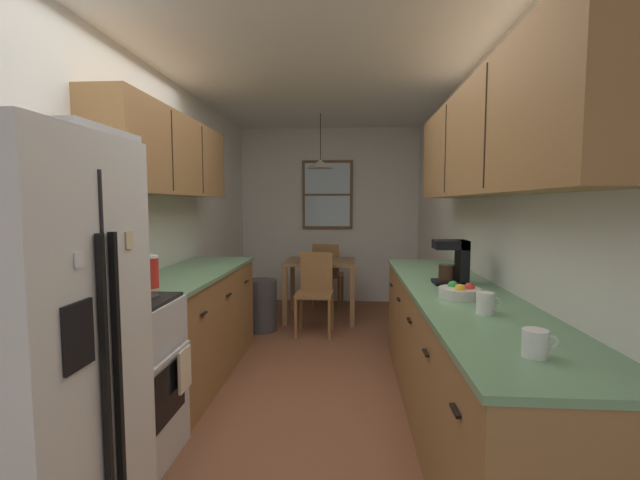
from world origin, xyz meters
TOP-DOWN VIEW (x-y plane):
  - ground_plane at (0.00, 1.00)m, footprint 12.00×12.00m
  - wall_left at (-1.35, 1.00)m, footprint 0.10×9.00m
  - wall_right at (1.35, 1.00)m, footprint 0.10×9.00m
  - wall_back at (0.00, 3.65)m, footprint 4.40×0.10m
  - ceiling_slab at (0.00, 1.00)m, footprint 4.40×9.00m
  - refrigerator at (-0.94, -1.25)m, footprint 0.75×0.73m
  - stove_range at (-0.99, -0.54)m, footprint 0.66×0.65m
  - microwave_over_range at (-1.11, -0.54)m, footprint 0.39×0.61m
  - counter_left at (-1.00, 0.70)m, footprint 0.64×1.84m
  - upper_cabinets_left at (-1.14, 0.65)m, footprint 0.33×1.92m
  - counter_right at (1.00, 0.02)m, footprint 0.64×3.05m
  - upper_cabinets_right at (1.14, -0.03)m, footprint 0.33×2.73m
  - dining_table at (-0.06, 2.60)m, footprint 0.86×0.75m
  - dining_chair_near at (-0.08, 2.02)m, footprint 0.42×0.42m
  - dining_chair_far at (-0.01, 3.19)m, footprint 0.44×0.44m
  - pendant_light at (-0.06, 2.60)m, footprint 0.32×0.32m
  - back_window at (-0.03, 3.58)m, footprint 0.74×0.05m
  - trash_bin at (-0.70, 2.05)m, footprint 0.35×0.35m
  - storage_canister at (-1.00, -0.03)m, footprint 0.12×0.12m
  - dish_towel at (-0.64, -0.38)m, footprint 0.02×0.16m
  - coffee_maker at (1.02, 0.24)m, footprint 0.22×0.18m
  - mug_by_coffeemaker at (0.98, -0.56)m, footprint 0.12×0.09m
  - mug_spare at (0.97, -1.16)m, footprint 0.13×0.09m
  - fruit_bowl at (0.94, -0.20)m, footprint 0.24×0.24m
  - table_serving_bowl at (-0.02, 2.53)m, footprint 0.20×0.20m

SIDE VIEW (x-z plane):
  - ground_plane at x=0.00m, z-range 0.00..0.00m
  - trash_bin at x=-0.70m, z-range 0.00..0.59m
  - counter_right at x=1.00m, z-range 0.00..0.90m
  - counter_left at x=-1.00m, z-range 0.00..0.90m
  - stove_range at x=-0.99m, z-range -0.08..1.02m
  - dish_towel at x=-0.64m, z-range 0.38..0.62m
  - dining_chair_near at x=-0.08m, z-range 0.05..0.95m
  - dining_chair_far at x=-0.01m, z-range 0.05..0.95m
  - dining_table at x=-0.06m, z-range 0.24..0.98m
  - table_serving_bowl at x=-0.02m, z-range 0.74..0.80m
  - refrigerator at x=-0.94m, z-range 0.00..1.70m
  - fruit_bowl at x=0.94m, z-range 0.89..0.98m
  - mug_spare at x=0.97m, z-range 0.90..1.00m
  - mug_by_coffeemaker at x=0.98m, z-range 0.90..1.01m
  - storage_canister at x=-1.00m, z-range 0.90..1.11m
  - coffee_maker at x=1.02m, z-range 0.91..1.21m
  - wall_left at x=-1.35m, z-range 0.00..2.55m
  - wall_right at x=1.35m, z-range 0.00..2.55m
  - wall_back at x=0.00m, z-range 0.00..2.55m
  - back_window at x=-0.03m, z-range 1.08..2.08m
  - microwave_over_range at x=-1.11m, z-range 1.50..1.84m
  - upper_cabinets_left at x=-1.14m, z-range 1.52..2.14m
  - upper_cabinets_right at x=1.14m, z-range 1.50..2.17m
  - pendant_light at x=-0.06m, z-range 1.61..2.27m
  - ceiling_slab at x=0.00m, z-range 2.55..2.63m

